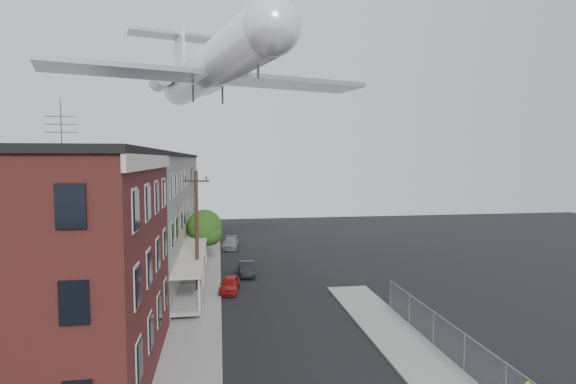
{
  "coord_description": "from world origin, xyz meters",
  "views": [
    {
      "loc": [
        -4.03,
        -13.47,
        9.83
      ],
      "look_at": [
        -0.83,
        7.32,
        8.28
      ],
      "focal_mm": 28.0,
      "sensor_mm": 36.0,
      "label": 1
    }
  ],
  "objects_px": {
    "car_near": "(230,284)",
    "car_mid": "(247,269)",
    "airplane": "(209,69)",
    "street_tree": "(206,229)",
    "utility_pole": "(197,233)",
    "car_far": "(230,243)"
  },
  "relations": [
    {
      "from": "car_near",
      "to": "car_mid",
      "type": "xyz_separation_m",
      "value": [
        1.54,
        4.5,
        0.01
      ]
    },
    {
      "from": "airplane",
      "to": "street_tree",
      "type": "bearing_deg",
      "value": 97.85
    },
    {
      "from": "utility_pole",
      "to": "car_near",
      "type": "bearing_deg",
      "value": 31.3
    },
    {
      "from": "utility_pole",
      "to": "street_tree",
      "type": "xyz_separation_m",
      "value": [
        0.33,
        9.92,
        -1.22
      ]
    },
    {
      "from": "car_mid",
      "to": "airplane",
      "type": "xyz_separation_m",
      "value": [
        -2.94,
        0.16,
        16.54
      ]
    },
    {
      "from": "car_near",
      "to": "airplane",
      "type": "height_order",
      "value": "airplane"
    },
    {
      "from": "car_near",
      "to": "airplane",
      "type": "relative_size",
      "value": 0.12
    },
    {
      "from": "utility_pole",
      "to": "car_far",
      "type": "distance_m",
      "value": 18.31
    },
    {
      "from": "airplane",
      "to": "car_far",
      "type": "bearing_deg",
      "value": 80.87
    },
    {
      "from": "street_tree",
      "to": "car_near",
      "type": "bearing_deg",
      "value": -77.25
    },
    {
      "from": "utility_pole",
      "to": "car_near",
      "type": "relative_size",
      "value": 2.69
    },
    {
      "from": "car_near",
      "to": "car_mid",
      "type": "bearing_deg",
      "value": 78.78
    },
    {
      "from": "utility_pole",
      "to": "car_far",
      "type": "relative_size",
      "value": 2.21
    },
    {
      "from": "car_mid",
      "to": "car_far",
      "type": "height_order",
      "value": "car_far"
    },
    {
      "from": "car_mid",
      "to": "car_far",
      "type": "bearing_deg",
      "value": 95.11
    },
    {
      "from": "street_tree",
      "to": "car_far",
      "type": "height_order",
      "value": "street_tree"
    },
    {
      "from": "utility_pole",
      "to": "airplane",
      "type": "relative_size",
      "value": 0.32
    },
    {
      "from": "street_tree",
      "to": "car_near",
      "type": "xyz_separation_m",
      "value": [
        1.93,
        -8.55,
        -2.88
      ]
    },
    {
      "from": "utility_pole",
      "to": "street_tree",
      "type": "relative_size",
      "value": 1.73
    },
    {
      "from": "car_near",
      "to": "airplane",
      "type": "bearing_deg",
      "value": 114.35
    },
    {
      "from": "car_mid",
      "to": "street_tree",
      "type": "bearing_deg",
      "value": 130.52
    },
    {
      "from": "car_mid",
      "to": "car_near",
      "type": "bearing_deg",
      "value": -108.97
    }
  ]
}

